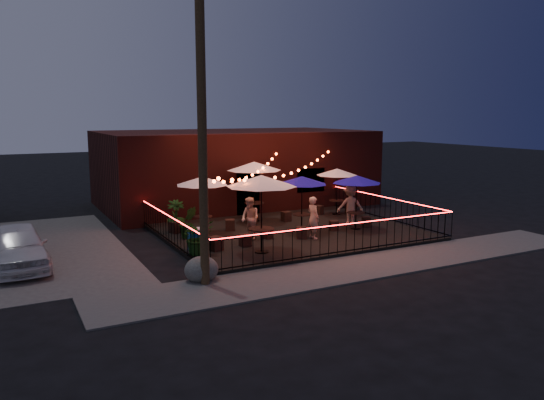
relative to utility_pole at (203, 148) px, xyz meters
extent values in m
plane|color=black|center=(5.40, 2.60, -4.00)|extent=(110.00, 110.00, 0.00)
cube|color=black|center=(5.40, 4.60, -3.92)|extent=(10.00, 8.00, 0.15)
cube|color=#484542|center=(5.40, -0.65, -3.98)|extent=(18.00, 2.50, 0.05)
cube|color=#3C1310|center=(6.40, 12.60, -2.00)|extent=(14.00, 8.00, 4.00)
cube|color=black|center=(5.40, 8.72, -2.90)|extent=(1.20, 0.24, 2.20)
cube|color=black|center=(8.90, 8.72, -2.40)|extent=(1.60, 0.24, 1.20)
cylinder|color=#322714|center=(0.00, 0.00, 0.00)|extent=(0.26, 0.26, 8.00)
cube|color=black|center=(5.40, 0.60, -3.77)|extent=(10.00, 0.04, 0.04)
cube|color=black|center=(5.40, 0.60, -2.85)|extent=(10.00, 0.04, 0.04)
cube|color=#FF1B1B|center=(5.40, 0.60, -2.82)|extent=(10.00, 0.03, 0.02)
cube|color=black|center=(0.40, 4.60, -3.77)|extent=(0.04, 8.00, 0.04)
cube|color=black|center=(0.40, 4.60, -2.85)|extent=(0.04, 8.00, 0.04)
cube|color=#FF1B1B|center=(0.40, 4.60, -2.82)|extent=(0.03, 8.00, 0.02)
cube|color=black|center=(10.40, 4.60, -3.77)|extent=(0.04, 8.00, 0.04)
cube|color=black|center=(10.40, 4.60, -2.85)|extent=(0.04, 8.00, 0.04)
cube|color=#FF1B1B|center=(10.40, 4.60, -2.82)|extent=(0.03, 8.00, 0.02)
cylinder|color=black|center=(2.85, 2.06, -3.83)|extent=(0.49, 0.49, 0.03)
cylinder|color=black|center=(2.85, 2.06, -3.44)|extent=(0.07, 0.07, 0.81)
cylinder|color=black|center=(2.85, 2.06, -3.02)|extent=(0.90, 0.90, 0.04)
cylinder|color=black|center=(2.85, 2.06, -2.51)|extent=(0.05, 0.05, 2.69)
cone|color=silver|center=(2.85, 2.06, -1.33)|extent=(2.92, 2.92, 0.39)
cylinder|color=black|center=(2.04, 5.70, -3.84)|extent=(0.42, 0.42, 0.03)
cylinder|color=black|center=(2.04, 5.70, -3.50)|extent=(0.06, 0.06, 0.69)
cylinder|color=black|center=(2.04, 5.70, -3.14)|extent=(0.77, 0.77, 0.04)
cylinder|color=black|center=(2.04, 5.70, -2.70)|extent=(0.04, 0.04, 2.30)
cone|color=silver|center=(2.04, 5.70, -1.70)|extent=(2.36, 2.36, 0.33)
cylinder|color=black|center=(5.82, 4.32, -3.84)|extent=(0.41, 0.41, 0.03)
cylinder|color=black|center=(5.82, 4.32, -3.50)|extent=(0.06, 0.06, 0.68)
cylinder|color=black|center=(5.82, 4.32, -3.16)|extent=(0.75, 0.75, 0.04)
cylinder|color=black|center=(5.82, 4.32, -2.72)|extent=(0.04, 0.04, 2.25)
cone|color=#0C088B|center=(5.82, 4.32, -1.74)|extent=(2.34, 2.34, 0.33)
cylinder|color=black|center=(5.01, 7.12, -3.83)|extent=(0.49, 0.49, 0.03)
cylinder|color=black|center=(5.01, 7.12, -3.44)|extent=(0.07, 0.07, 0.79)
cylinder|color=black|center=(5.01, 7.12, -3.03)|extent=(0.88, 0.88, 0.04)
cylinder|color=black|center=(5.01, 7.12, -2.53)|extent=(0.05, 0.05, 2.65)
cone|color=silver|center=(5.01, 7.12, -1.37)|extent=(3.22, 3.22, 0.39)
cylinder|color=black|center=(8.07, 3.66, -3.84)|extent=(0.41, 0.41, 0.03)
cylinder|color=black|center=(8.07, 3.66, -3.51)|extent=(0.06, 0.06, 0.67)
cylinder|color=black|center=(8.07, 3.66, -3.16)|extent=(0.74, 0.74, 0.04)
cylinder|color=black|center=(8.07, 3.66, -2.73)|extent=(0.04, 0.04, 2.23)
cone|color=#0C088B|center=(8.07, 3.66, -1.76)|extent=(2.66, 2.66, 0.33)
cylinder|color=black|center=(9.18, 6.70, -3.84)|extent=(0.40, 0.40, 0.03)
cylinder|color=black|center=(9.18, 6.70, -3.51)|extent=(0.05, 0.05, 0.65)
cylinder|color=black|center=(9.18, 6.70, -3.18)|extent=(0.73, 0.73, 0.04)
cylinder|color=black|center=(9.18, 6.70, -2.76)|extent=(0.04, 0.04, 2.18)
cone|color=silver|center=(9.18, 6.70, -1.80)|extent=(2.14, 2.14, 0.32)
cube|color=black|center=(1.53, 3.05, -3.61)|extent=(0.51, 0.51, 0.49)
cube|color=black|center=(2.71, 3.12, -3.63)|extent=(0.37, 0.37, 0.44)
cube|color=black|center=(1.11, 6.42, -3.62)|extent=(0.50, 0.50, 0.45)
cube|color=black|center=(3.26, 5.82, -3.62)|extent=(0.49, 0.49, 0.45)
cube|color=black|center=(3.97, 3.83, -3.64)|extent=(0.46, 0.46, 0.42)
cube|color=black|center=(5.15, 3.21, -3.62)|extent=(0.51, 0.51, 0.45)
cube|color=black|center=(4.61, 6.59, -3.62)|extent=(0.51, 0.51, 0.46)
cube|color=black|center=(6.24, 6.38, -3.64)|extent=(0.36, 0.36, 0.43)
cube|color=black|center=(7.08, 3.81, -3.65)|extent=(0.43, 0.43, 0.41)
cube|color=black|center=(8.75, 3.83, -3.65)|extent=(0.46, 0.46, 0.41)
cube|color=black|center=(8.42, 7.08, -3.64)|extent=(0.47, 0.47, 0.42)
cube|color=black|center=(9.81, 6.45, -3.62)|extent=(0.45, 0.45, 0.46)
imported|color=tan|center=(5.55, 3.00, -3.03)|extent=(0.45, 0.63, 1.64)
imported|color=beige|center=(3.34, 4.03, -3.04)|extent=(0.82, 0.93, 1.62)
imported|color=beige|center=(8.22, 4.28, -2.97)|extent=(1.31, 1.07, 1.76)
imported|color=#11360A|center=(0.80, 2.84, -3.25)|extent=(1.12, 0.98, 1.21)
imported|color=#0E390F|center=(1.28, 5.30, -3.23)|extent=(0.72, 0.60, 1.24)
imported|color=#183611|center=(1.22, 6.71, -3.21)|extent=(0.78, 0.78, 1.28)
cube|color=#0A57B9|center=(0.97, 3.45, -3.48)|extent=(0.55, 0.39, 0.73)
cube|color=silver|center=(0.97, 3.45, -3.10)|extent=(0.59, 0.42, 0.05)
ellipsoid|color=#43433E|center=(0.02, 0.36, -3.63)|extent=(1.08, 0.97, 0.75)
imported|color=white|center=(-4.74, 4.42, -3.29)|extent=(1.84, 4.23, 1.42)
camera|label=1|loc=(-5.13, -14.04, 0.96)|focal=35.00mm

